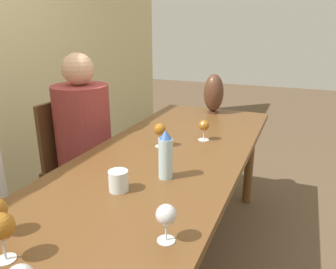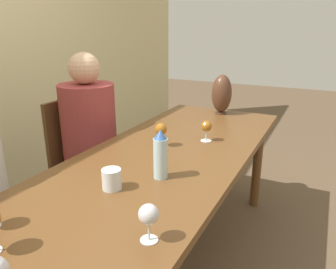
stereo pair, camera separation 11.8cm
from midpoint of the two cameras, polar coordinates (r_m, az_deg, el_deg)
The scene contains 9 objects.
dining_table at distance 1.63m, azimuth -1.75°, elevation -8.18°, with size 2.61×0.83×0.75m.
water_bottle at distance 1.46m, azimuth 1.00°, elevation -3.60°, with size 0.07×0.07×0.23m.
water_tumbler at distance 1.40m, azimuth -7.39°, elevation -7.75°, with size 0.08×0.08×0.09m.
vase at distance 2.59m, azimuth 10.64°, elevation 6.97°, with size 0.15×0.15×0.31m.
wine_glass_3 at distance 1.96m, azimuth 8.44°, elevation 1.30°, with size 0.07×0.07×0.12m.
wine_glass_6 at distance 1.06m, azimuth -0.12°, elevation -13.94°, with size 0.07×0.07×0.13m.
wine_glass_7 at distance 1.85m, azimuth 0.58°, elevation 0.82°, with size 0.07×0.07×0.14m.
chair_far at distance 2.41m, azimuth -13.12°, elevation -4.13°, with size 0.44×0.44×0.93m.
person_far at distance 2.30m, azimuth -11.75°, elevation -0.82°, with size 0.37×0.37×1.25m.
Camera 2 is at (-1.26, -0.75, 1.41)m, focal length 35.00 mm.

